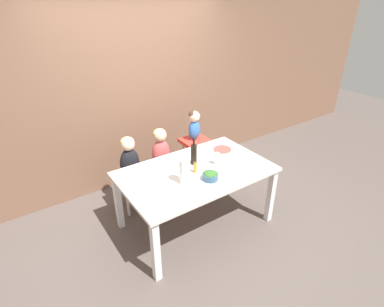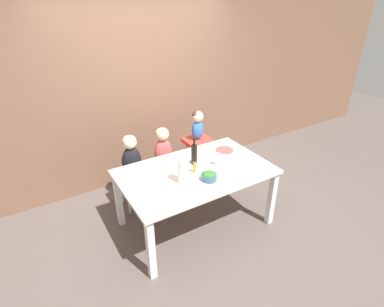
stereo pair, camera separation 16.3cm
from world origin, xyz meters
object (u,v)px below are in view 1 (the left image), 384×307
at_px(chair_right_highchair, 194,150).
at_px(person_child_center, 161,148).
at_px(dinner_plate_back_right, 222,149).
at_px(wine_bottle, 194,154).
at_px(dinner_plate_front_left, 167,198).
at_px(dinner_plate_back_left, 148,172).
at_px(chair_far_left, 132,182).
at_px(wine_glass_far, 187,158).
at_px(person_child_left, 129,157).
at_px(paper_towel_roll, 185,171).
at_px(chair_far_center, 162,172).
at_px(wine_glass_near, 217,156).
at_px(salad_bowl_large, 210,176).
at_px(person_baby_right, 194,123).

distance_m(chair_right_highchair, person_child_center, 0.56).
bearing_deg(person_child_center, dinner_plate_back_right, -39.84).
bearing_deg(wine_bottle, dinner_plate_back_right, 9.44).
height_order(dinner_plate_front_left, dinner_plate_back_left, same).
relative_size(chair_far_left, dinner_plate_front_left, 2.04).
height_order(person_child_center, dinner_plate_back_right, person_child_center).
height_order(chair_right_highchair, wine_glass_far, wine_glass_far).
bearing_deg(chair_right_highchair, wine_bottle, -125.41).
xyz_separation_m(person_child_left, wine_bottle, (0.55, -0.59, 0.14)).
bearing_deg(person_child_center, wine_bottle, -79.45).
relative_size(wine_bottle, paper_towel_roll, 1.19).
relative_size(chair_right_highchair, wine_glass_far, 4.58).
height_order(chair_right_highchair, paper_towel_roll, paper_towel_roll).
distance_m(chair_far_left, wine_bottle, 0.95).
bearing_deg(dinner_plate_front_left, chair_far_center, 63.91).
bearing_deg(wine_glass_near, person_child_center, 113.15).
bearing_deg(chair_far_center, wine_glass_near, -66.82).
distance_m(chair_far_center, person_child_center, 0.36).
distance_m(chair_far_center, chair_right_highchair, 0.56).
relative_size(salad_bowl_large, dinner_plate_back_right, 0.77).
distance_m(person_child_center, wine_glass_far, 0.61).
height_order(chair_far_center, dinner_plate_back_left, dinner_plate_back_left).
bearing_deg(wine_glass_near, paper_towel_roll, -168.16).
xyz_separation_m(wine_glass_near, dinner_plate_front_left, (-0.81, -0.24, -0.11)).
bearing_deg(person_baby_right, wine_glass_far, -131.17).
bearing_deg(paper_towel_roll, wine_bottle, 41.89).
bearing_deg(wine_glass_near, wine_bottle, 142.36).
height_order(paper_towel_roll, wine_glass_far, paper_towel_roll).
bearing_deg(salad_bowl_large, dinner_plate_back_right, 39.87).
bearing_deg(chair_far_center, person_child_left, 179.83).
bearing_deg(person_child_left, chair_right_highchair, -0.08).
xyz_separation_m(person_child_left, wine_glass_near, (0.76, -0.76, 0.12)).
distance_m(person_baby_right, wine_bottle, 0.73).
relative_size(chair_right_highchair, person_child_center, 1.33).
height_order(person_child_center, wine_glass_near, person_child_center).
distance_m(chair_far_center, dinner_plate_back_left, 0.74).
bearing_deg(chair_far_left, chair_right_highchair, -0.00).
distance_m(person_child_center, wine_glass_near, 0.83).
distance_m(person_baby_right, wine_glass_far, 0.80).
xyz_separation_m(person_child_left, paper_towel_roll, (0.24, -0.87, 0.15)).
height_order(wine_glass_far, salad_bowl_large, wine_glass_far).
relative_size(person_child_center, salad_bowl_large, 3.17).
distance_m(chair_far_center, wine_glass_near, 0.95).
distance_m(paper_towel_roll, wine_glass_far, 0.33).
bearing_deg(salad_bowl_large, dinner_plate_back_left, 134.72).
distance_m(wine_glass_far, salad_bowl_large, 0.38).
bearing_deg(wine_glass_far, person_child_center, 90.58).
relative_size(person_child_left, dinner_plate_back_left, 2.43).
bearing_deg(chair_right_highchair, dinner_plate_back_left, -153.53).
bearing_deg(chair_right_highchair, person_baby_right, 90.00).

